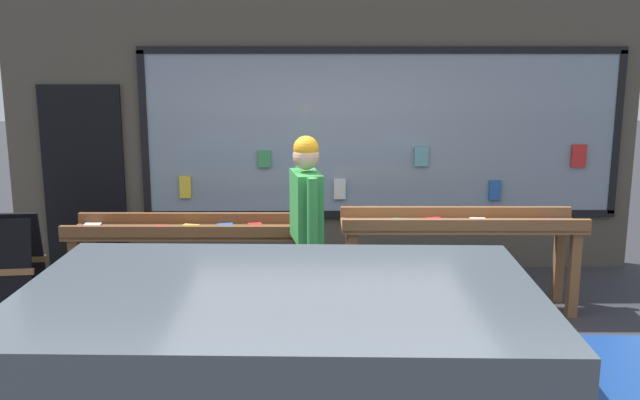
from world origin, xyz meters
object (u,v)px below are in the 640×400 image
object	(u,v)px
display_table_right	(460,233)
small_dog	(347,312)
sandwich_board_sign	(6,266)
display_table_left	(190,238)
person_browsing	(306,218)

from	to	relation	value
display_table_right	small_dog	world-z (taller)	display_table_right
sandwich_board_sign	display_table_left	bearing A→B (deg)	-1.20
person_browsing	sandwich_board_sign	xyz separation A→B (m)	(-2.82, 0.43, -0.55)
display_table_right	person_browsing	xyz separation A→B (m)	(-1.46, -0.55, 0.28)
person_browsing	small_dog	distance (m)	0.89
display_table_right	small_dog	distance (m)	1.44
person_browsing	small_dog	world-z (taller)	person_browsing
display_table_left	sandwich_board_sign	world-z (taller)	sandwich_board_sign
display_table_left	display_table_right	size ratio (longest dim) A/B	1.00
person_browsing	sandwich_board_sign	size ratio (longest dim) A/B	1.83
display_table_right	person_browsing	size ratio (longest dim) A/B	1.30
display_table_right	person_browsing	distance (m)	1.58
display_table_left	sandwich_board_sign	xyz separation A→B (m)	(-1.72, -0.13, -0.23)
display_table_left	small_dog	distance (m)	1.71
small_dog	person_browsing	bearing A→B (deg)	75.36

